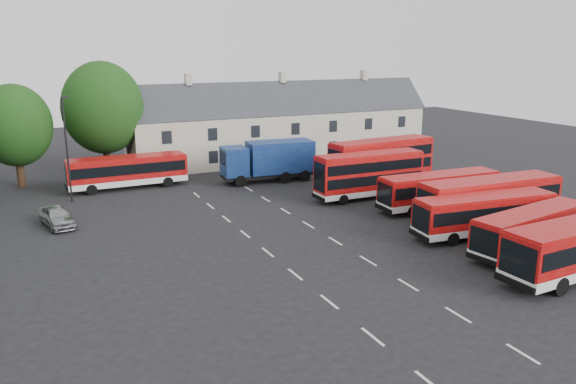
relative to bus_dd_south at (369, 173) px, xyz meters
name	(u,v)px	position (x,y,z in m)	size (l,w,h in m)	color
ground	(281,263)	(-13.27, -10.57, -2.27)	(140.00, 140.00, 0.00)	black
lane_markings	(303,247)	(-10.77, -8.57, -2.26)	(5.15, 33.80, 0.01)	beige
terrace_houses	(282,126)	(0.73, 19.43, 1.59)	(35.70, 7.13, 10.06)	beige
bus_row_b	(532,227)	(1.98, -15.70, -0.61)	(10.01, 3.77, 2.77)	silver
bus_row_c	(485,212)	(1.62, -11.99, -0.52)	(10.46, 3.40, 2.90)	silver
bus_row_d	(490,196)	(4.53, -9.49, -0.31)	(11.64, 3.23, 3.26)	silver
bus_row_e	(439,188)	(3.25, -5.33, -0.51)	(10.45, 2.84, 2.93)	silver
bus_dd_south	(369,173)	(0.00, 0.00, 0.00)	(9.75, 2.41, 3.98)	silver
bus_dd_north	(381,160)	(3.56, 3.33, 0.24)	(10.94, 3.50, 4.41)	silver
bus_north	(128,169)	(-18.28, 12.51, -0.45)	(10.71, 2.59, 3.02)	silver
box_truck	(269,159)	(-5.28, 9.53, -0.07)	(9.15, 3.54, 3.91)	black
silver_car	(57,217)	(-25.07, 3.03, -1.52)	(1.77, 4.41, 1.50)	#95989C
lamppost	(67,147)	(-23.49, 9.69, 2.49)	(0.62, 0.26, 8.92)	black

